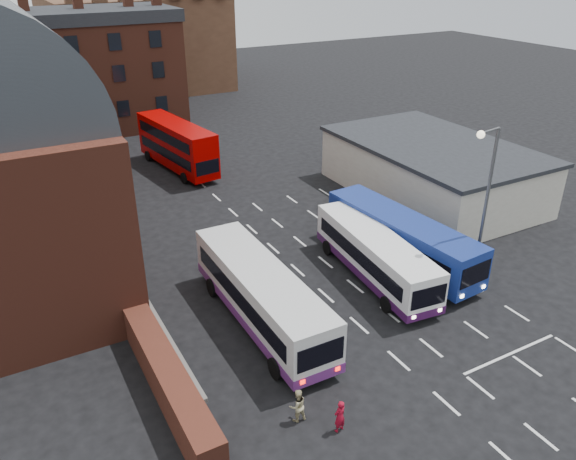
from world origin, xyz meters
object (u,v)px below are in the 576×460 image
bus_blue (401,236)px  street_lamp (485,192)px  pedestrian_red (340,416)px  bus_white_outbound (261,293)px  bus_white_inbound (375,253)px  pedestrian_beige (297,405)px  bus_red_double (177,145)px

bus_blue → street_lamp: 5.80m
street_lamp → pedestrian_red: 15.18m
street_lamp → bus_white_outbound: bearing=170.2°
bus_white_inbound → pedestrian_beige: bearing=44.3°
bus_white_outbound → pedestrian_beige: (-1.75, -6.74, -1.09)m
bus_blue → bus_red_double: bearing=-78.5°
bus_white_inbound → bus_red_double: bus_red_double is taller
bus_red_double → street_lamp: 27.86m
street_lamp → pedestrian_red: bearing=-155.9°
bus_blue → pedestrian_beige: size_ratio=7.51×
bus_white_outbound → street_lamp: size_ratio=1.24×
bus_white_inbound → street_lamp: street_lamp is taller
bus_white_outbound → bus_white_inbound: size_ratio=1.09×
bus_white_outbound → pedestrian_red: bus_white_outbound is taller
pedestrian_red → pedestrian_beige: size_ratio=0.99×
bus_blue → street_lamp: size_ratio=1.23×
bus_white_inbound → pedestrian_red: bus_white_inbound is taller
bus_red_double → pedestrian_red: (-4.38, -32.12, -1.48)m
pedestrian_red → bus_white_outbound: bearing=-103.7°
bus_white_outbound → bus_blue: (10.28, 1.57, -0.04)m
bus_white_inbound → pedestrian_red: bearing=52.6°
street_lamp → pedestrian_beige: 15.78m
street_lamp → bus_white_inbound: bearing=148.3°
bus_blue → pedestrian_beige: (-12.03, -8.31, -1.05)m
street_lamp → pedestrian_beige: bearing=-162.3°
bus_blue → pedestrian_beige: bus_blue is taller
bus_white_inbound → pedestrian_beige: (-9.49, -7.54, -0.90)m
bus_red_double → street_lamp: street_lamp is taller
bus_blue → bus_red_double: (-6.47, 22.49, 0.42)m
bus_white_outbound → bus_white_inbound: 7.79m
bus_blue → pedestrian_red: (-10.85, -9.63, -1.06)m
bus_white_outbound → pedestrian_beige: size_ratio=7.58×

